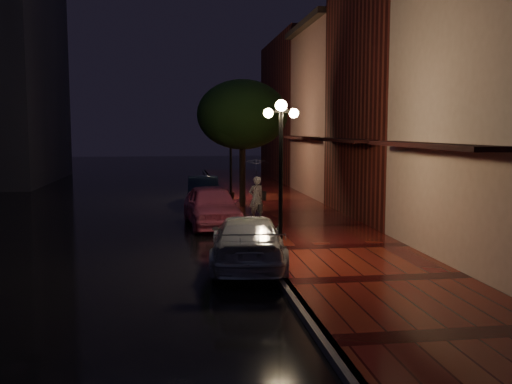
{
  "coord_description": "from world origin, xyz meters",
  "views": [
    {
      "loc": [
        -2.49,
        -20.17,
        3.65
      ],
      "look_at": [
        0.42,
        0.25,
        1.4
      ],
      "focal_mm": 40.0,
      "sensor_mm": 36.0,
      "label": 1
    }
  ],
  "objects_px": {
    "streetlamp_near": "(281,169)",
    "pink_car": "(212,206)",
    "street_tree": "(242,117)",
    "parking_meter": "(260,219)",
    "streetlamp_far": "(231,150)",
    "woman_with_umbrella": "(256,180)",
    "silver_car": "(248,242)",
    "navy_car": "(203,191)"
  },
  "relations": [
    {
      "from": "streetlamp_near",
      "to": "streetlamp_far",
      "type": "distance_m",
      "value": 14.0
    },
    {
      "from": "streetlamp_near",
      "to": "street_tree",
      "type": "relative_size",
      "value": 0.74
    },
    {
      "from": "woman_with_umbrella",
      "to": "streetlamp_far",
      "type": "bearing_deg",
      "value": -107.07
    },
    {
      "from": "street_tree",
      "to": "parking_meter",
      "type": "bearing_deg",
      "value": -93.09
    },
    {
      "from": "streetlamp_near",
      "to": "street_tree",
      "type": "xyz_separation_m",
      "value": [
        0.26,
        10.99,
        1.64
      ]
    },
    {
      "from": "woman_with_umbrella",
      "to": "silver_car",
      "type": "bearing_deg",
      "value": 61.01
    },
    {
      "from": "streetlamp_near",
      "to": "streetlamp_far",
      "type": "height_order",
      "value": "same"
    },
    {
      "from": "pink_car",
      "to": "woman_with_umbrella",
      "type": "relative_size",
      "value": 1.91
    },
    {
      "from": "streetlamp_near",
      "to": "street_tree",
      "type": "height_order",
      "value": "street_tree"
    },
    {
      "from": "streetlamp_near",
      "to": "pink_car",
      "type": "distance_m",
      "value": 6.74
    },
    {
      "from": "navy_car",
      "to": "streetlamp_near",
      "type": "bearing_deg",
      "value": -81.18
    },
    {
      "from": "streetlamp_far",
      "to": "navy_car",
      "type": "relative_size",
      "value": 1.03
    },
    {
      "from": "pink_car",
      "to": "streetlamp_near",
      "type": "bearing_deg",
      "value": -81.97
    },
    {
      "from": "navy_car",
      "to": "parking_meter",
      "type": "bearing_deg",
      "value": -80.67
    },
    {
      "from": "pink_car",
      "to": "streetlamp_far",
      "type": "bearing_deg",
      "value": 73.97
    },
    {
      "from": "woman_with_umbrella",
      "to": "parking_meter",
      "type": "distance_m",
      "value": 4.1
    },
    {
      "from": "street_tree",
      "to": "pink_car",
      "type": "distance_m",
      "value": 6.06
    },
    {
      "from": "streetlamp_far",
      "to": "silver_car",
      "type": "relative_size",
      "value": 0.9
    },
    {
      "from": "pink_car",
      "to": "navy_car",
      "type": "distance_m",
      "value": 6.37
    },
    {
      "from": "navy_car",
      "to": "woman_with_umbrella",
      "type": "height_order",
      "value": "woman_with_umbrella"
    },
    {
      "from": "silver_car",
      "to": "navy_car",
      "type": "bearing_deg",
      "value": -81.39
    },
    {
      "from": "pink_car",
      "to": "silver_car",
      "type": "bearing_deg",
      "value": -90.62
    },
    {
      "from": "streetlamp_near",
      "to": "street_tree",
      "type": "bearing_deg",
      "value": 88.65
    },
    {
      "from": "streetlamp_near",
      "to": "pink_car",
      "type": "xyz_separation_m",
      "value": [
        -1.48,
        6.32,
        -1.82
      ]
    },
    {
      "from": "navy_car",
      "to": "silver_car",
      "type": "distance_m",
      "value": 13.07
    },
    {
      "from": "streetlamp_near",
      "to": "parking_meter",
      "type": "relative_size",
      "value": 3.7
    },
    {
      "from": "silver_car",
      "to": "woman_with_umbrella",
      "type": "xyz_separation_m",
      "value": [
        1.2,
        6.82,
        1.05
      ]
    },
    {
      "from": "silver_car",
      "to": "pink_car",
      "type": "bearing_deg",
      "value": -79.24
    },
    {
      "from": "street_tree",
      "to": "parking_meter",
      "type": "relative_size",
      "value": 4.98
    },
    {
      "from": "streetlamp_far",
      "to": "pink_car",
      "type": "relative_size",
      "value": 0.94
    },
    {
      "from": "streetlamp_far",
      "to": "navy_car",
      "type": "distance_m",
      "value": 2.75
    },
    {
      "from": "streetlamp_far",
      "to": "pink_car",
      "type": "bearing_deg",
      "value": -100.9
    },
    {
      "from": "silver_car",
      "to": "parking_meter",
      "type": "relative_size",
      "value": 4.11
    },
    {
      "from": "streetlamp_far",
      "to": "woman_with_umbrella",
      "type": "height_order",
      "value": "streetlamp_far"
    },
    {
      "from": "street_tree",
      "to": "streetlamp_far",
      "type": "bearing_deg",
      "value": 94.91
    },
    {
      "from": "street_tree",
      "to": "parking_meter",
      "type": "distance_m",
      "value": 9.17
    },
    {
      "from": "street_tree",
      "to": "silver_car",
      "type": "bearing_deg",
      "value": -96.08
    },
    {
      "from": "pink_car",
      "to": "street_tree",
      "type": "bearing_deg",
      "value": 64.46
    },
    {
      "from": "streetlamp_near",
      "to": "pink_car",
      "type": "relative_size",
      "value": 0.94
    },
    {
      "from": "streetlamp_far",
      "to": "woman_with_umbrella",
      "type": "distance_m",
      "value": 7.59
    },
    {
      "from": "streetlamp_far",
      "to": "silver_car",
      "type": "xyz_separation_m",
      "value": [
        -0.95,
        -14.37,
        -1.91
      ]
    },
    {
      "from": "navy_car",
      "to": "parking_meter",
      "type": "height_order",
      "value": "navy_car"
    }
  ]
}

